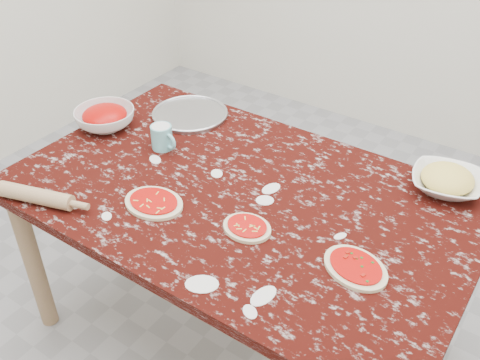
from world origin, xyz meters
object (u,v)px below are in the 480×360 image
worktable (240,210)px  pizza_tray (190,114)px  cheese_bowl (446,183)px  rolling_pin (36,196)px  sauce_bowl (105,118)px  flour_mug (162,137)px

worktable → pizza_tray: pizza_tray is taller
worktable → cheese_bowl: cheese_bowl is taller
worktable → rolling_pin: size_ratio=5.81×
worktable → pizza_tray: 0.59m
cheese_bowl → sauce_bowl: bearing=-164.5°
cheese_bowl → flour_mug: 1.06m
sauce_bowl → rolling_pin: sauce_bowl is taller
cheese_bowl → flour_mug: (-0.99, -0.35, 0.02)m
worktable → rolling_pin: bearing=-140.6°
rolling_pin → flour_mug: bearing=76.1°
flour_mug → rolling_pin: flour_mug is taller
sauce_bowl → cheese_bowl: size_ratio=1.02×
cheese_bowl → flour_mug: size_ratio=1.95×
worktable → flour_mug: flour_mug is taller
pizza_tray → rolling_pin: bearing=-93.6°
pizza_tray → flour_mug: size_ratio=2.57×
sauce_bowl → rolling_pin: 0.53m
sauce_bowl → rolling_pin: size_ratio=0.89×
pizza_tray → cheese_bowl: (1.07, 0.09, 0.02)m
pizza_tray → sauce_bowl: size_ratio=1.29×
cheese_bowl → rolling_pin: cheese_bowl is taller
pizza_tray → cheese_bowl: bearing=4.8°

